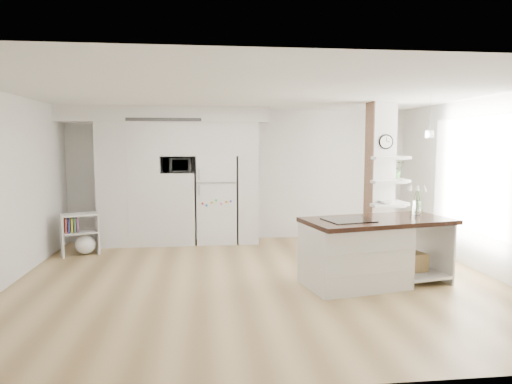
# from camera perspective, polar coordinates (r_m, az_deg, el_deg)

# --- Properties ---
(floor) EXTENTS (7.00, 6.00, 0.01)m
(floor) POSITION_cam_1_polar(r_m,az_deg,el_deg) (6.79, 0.21, -10.95)
(floor) COLOR tan
(floor) RESTS_ON ground
(room) EXTENTS (7.04, 6.04, 2.72)m
(room) POSITION_cam_1_polar(r_m,az_deg,el_deg) (6.50, 0.22, 4.90)
(room) COLOR white
(room) RESTS_ON ground
(cabinet_wall) EXTENTS (4.00, 0.71, 2.70)m
(cabinet_wall) POSITION_cam_1_polar(r_m,az_deg,el_deg) (9.16, -10.82, 2.93)
(cabinet_wall) COLOR white
(cabinet_wall) RESTS_ON floor
(refrigerator) EXTENTS (0.78, 0.69, 1.75)m
(refrigerator) POSITION_cam_1_polar(r_m,az_deg,el_deg) (9.21, -5.00, -0.92)
(refrigerator) COLOR white
(refrigerator) RESTS_ON floor
(column) EXTENTS (0.69, 0.90, 2.70)m
(column) POSITION_cam_1_polar(r_m,az_deg,el_deg) (8.23, 15.93, 1.39)
(column) COLOR silver
(column) RESTS_ON floor
(window) EXTENTS (0.00, 2.40, 2.40)m
(window) POSITION_cam_1_polar(r_m,az_deg,el_deg) (7.99, 25.58, 1.97)
(window) COLOR white
(window) RESTS_ON room
(pendant_light) EXTENTS (0.12, 0.12, 0.10)m
(pendant_light) POSITION_cam_1_polar(r_m,az_deg,el_deg) (7.05, 14.03, 6.96)
(pendant_light) COLOR white
(pendant_light) RESTS_ON room
(kitchen_island) EXTENTS (2.23, 1.38, 1.50)m
(kitchen_island) POSITION_cam_1_polar(r_m,az_deg,el_deg) (6.63, 13.13, -7.19)
(kitchen_island) COLOR white
(kitchen_island) RESTS_ON floor
(bookshelf) EXTENTS (0.72, 0.57, 0.75)m
(bookshelf) POSITION_cam_1_polar(r_m,az_deg,el_deg) (8.80, -20.95, -5.25)
(bookshelf) COLOR white
(bookshelf) RESTS_ON floor
(floor_plant_a) EXTENTS (0.33, 0.28, 0.52)m
(floor_plant_a) POSITION_cam_1_polar(r_m,az_deg,el_deg) (8.00, 19.08, -6.76)
(floor_plant_a) COLOR #3E7F32
(floor_plant_a) RESTS_ON floor
(floor_plant_b) EXTENTS (0.26, 0.26, 0.44)m
(floor_plant_b) POSITION_cam_1_polar(r_m,az_deg,el_deg) (8.41, 20.38, -6.49)
(floor_plant_b) COLOR #3E7F32
(floor_plant_b) RESTS_ON floor
(microwave) EXTENTS (0.54, 0.37, 0.30)m
(microwave) POSITION_cam_1_polar(r_m,az_deg,el_deg) (9.10, -9.76, 3.33)
(microwave) COLOR #2D2D2D
(microwave) RESTS_ON cabinet_wall
(shelf_plant) EXTENTS (0.27, 0.23, 0.30)m
(shelf_plant) POSITION_cam_1_polar(r_m,az_deg,el_deg) (8.48, 17.10, 2.66)
(shelf_plant) COLOR #3E7F32
(shelf_plant) RESTS_ON column
(decor_bowl) EXTENTS (0.22, 0.22, 0.05)m
(decor_bowl) POSITION_cam_1_polar(r_m,az_deg,el_deg) (8.03, 15.97, -1.24)
(decor_bowl) COLOR white
(decor_bowl) RESTS_ON column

